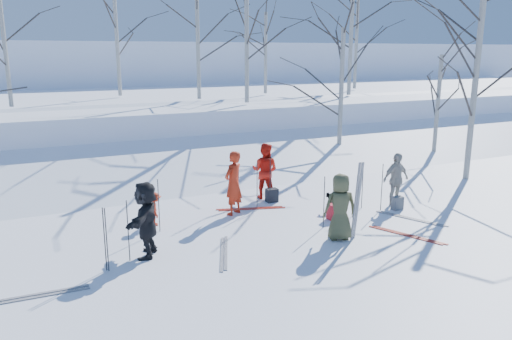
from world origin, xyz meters
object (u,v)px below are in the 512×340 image
skier_red_north (233,183)px  dog (337,202)px  skier_redor_behind (265,171)px  skier_olive_center (340,207)px  backpack_red (334,211)px  backpack_grey (397,203)px  skier_cream_east (396,179)px  backpack_dark (272,195)px  skier_grey_west (146,219)px  skier_red_seated (155,209)px

skier_red_north → dog: 2.94m
skier_red_north → skier_redor_behind: (1.47, 1.02, -0.03)m
skier_olive_center → backpack_red: skier_olive_center is taller
skier_red_north → backpack_grey: skier_red_north is taller
skier_cream_east → backpack_dark: bearing=146.3°
skier_olive_center → skier_grey_west: size_ratio=0.96×
backpack_grey → backpack_dark: (-2.84, 2.21, 0.01)m
backpack_dark → backpack_red: bearing=-70.4°
skier_olive_center → backpack_dark: bearing=-73.5°
skier_cream_east → backpack_grey: (-0.22, -0.37, -0.58)m
backpack_grey → backpack_red: bearing=177.2°
skier_redor_behind → backpack_red: skier_redor_behind is taller
skier_red_seated → skier_grey_west: bearing=171.2°
skier_red_seated → skier_red_north: bearing=-80.4°
skier_red_north → backpack_red: 2.79m
dog → backpack_dark: dog is taller
skier_olive_center → backpack_grey: 3.10m
backpack_grey → skier_grey_west: bearing=-178.7°
skier_red_north → backpack_dark: bearing=170.5°
skier_redor_behind → backpack_red: bearing=150.8°
dog → skier_grey_west: bearing=-45.7°
skier_cream_east → dog: bearing=170.0°
skier_olive_center → backpack_grey: size_ratio=4.20×
skier_red_seated → skier_olive_center: bearing=-117.2°
skier_olive_center → skier_red_north: skier_red_north is taller
backpack_dark → skier_red_seated: bearing=-172.0°
backpack_dark → skier_red_north: bearing=-159.2°
skier_redor_behind → skier_cream_east: 3.83m
skier_red_seated → backpack_dark: skier_red_seated is taller
skier_red_north → backpack_grey: bearing=128.7°
skier_red_north → skier_cream_east: skier_red_north is taller
skier_grey_west → dog: skier_grey_west is taller
skier_olive_center → skier_cream_east: size_ratio=1.03×
skier_grey_west → backpack_dark: (4.30, 2.38, -0.64)m
skier_grey_west → backpack_dark: bearing=146.6°
skier_red_north → skier_cream_east: 4.71m
dog → backpack_grey: bearing=105.7°
skier_olive_center → dog: (1.17, 1.78, -0.54)m
skier_redor_behind → skier_grey_west: bearing=77.9°
dog → backpack_red: 0.68m
skier_olive_center → backpack_red: size_ratio=3.80×
skier_grey_west → backpack_grey: size_ratio=4.40×
skier_cream_east → backpack_red: (-2.31, -0.27, -0.56)m
skier_red_north → skier_red_seated: bearing=-31.6°
skier_redor_behind → backpack_grey: bearing=-178.8°
skier_red_north → skier_cream_east: bearing=133.9°
dog → backpack_grey: (1.63, -0.61, -0.07)m
skier_olive_center → skier_cream_east: bearing=-137.0°
skier_red_seated → backpack_dark: 3.67m
skier_redor_behind → backpack_dark: size_ratio=4.24×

